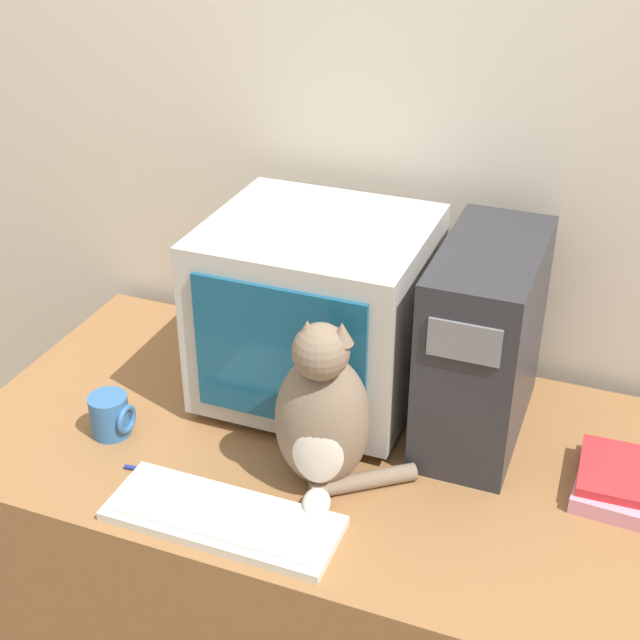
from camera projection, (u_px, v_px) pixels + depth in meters
wall_back at (390, 111)px, 1.90m from camera, size 7.00×0.05×2.50m
desk at (313, 563)px, 1.98m from camera, size 1.41×0.78×0.70m
crt_monitor at (317, 311)px, 1.84m from camera, size 0.44×0.41×0.40m
computer_tower at (483, 342)px, 1.74m from camera, size 0.19×0.40×0.41m
keyboard at (223, 518)px, 1.59m from camera, size 0.43×0.16×0.02m
cat at (323, 417)px, 1.61m from camera, size 0.28×0.23×0.36m
book_stack at (615, 478)px, 1.66m from camera, size 0.15×0.21×0.05m
pen at (157, 472)px, 1.71m from camera, size 0.13×0.03×0.01m
mug at (111, 415)px, 1.80m from camera, size 0.09×0.08×0.09m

